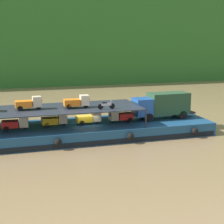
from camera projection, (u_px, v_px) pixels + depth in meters
name	position (u px, v px, depth m)	size (l,w,h in m)	color
ground_plane	(87.00, 137.00, 39.28)	(400.00, 400.00, 0.00)	olive
cargo_barge	(87.00, 130.00, 39.10)	(28.55, 8.16, 1.50)	navy
covered_lorry	(162.00, 105.00, 41.32)	(7.92, 2.53, 3.10)	#1E4C99
cargo_rack	(52.00, 109.00, 37.51)	(19.35, 6.77, 2.00)	#232833
mini_truck_lower_aft	(16.00, 123.00, 36.38)	(2.79, 1.29, 1.38)	red
mini_truck_lower_mid	(55.00, 120.00, 37.90)	(2.78, 1.27, 1.38)	gold
mini_truck_lower_fore	(89.00, 118.00, 38.91)	(2.76, 1.24, 1.38)	gold
mini_truck_lower_bow	(120.00, 116.00, 39.88)	(2.80, 1.30, 1.38)	red
mini_truck_upper_mid	(29.00, 103.00, 36.71)	(2.77, 1.26, 1.38)	orange
mini_truck_upper_fore	(77.00, 102.00, 37.64)	(2.75, 1.22, 1.38)	orange
motorcycle_upper_port	(106.00, 105.00, 37.05)	(1.90, 0.55, 0.87)	black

